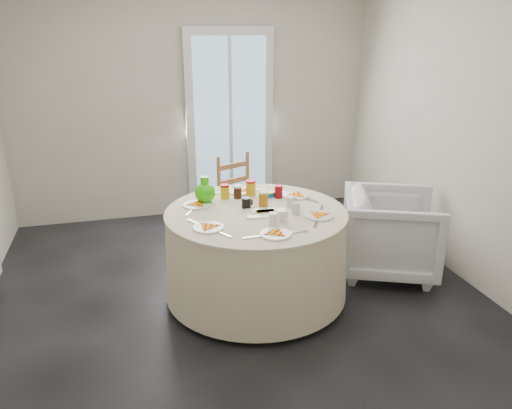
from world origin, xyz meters
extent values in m
plane|color=black|center=(0.00, 0.00, 0.00)|extent=(4.00, 4.00, 0.00)
cube|color=#BCB5A3|center=(0.00, 2.00, 1.30)|extent=(4.00, 0.02, 2.60)
cube|color=#BCB5A3|center=(2.00, 0.00, 1.30)|extent=(0.02, 4.00, 2.60)
cube|color=silver|center=(0.40, 1.95, 1.05)|extent=(1.00, 0.08, 2.10)
cylinder|color=beige|center=(0.16, -0.09, 0.38)|extent=(1.46, 1.46, 0.74)
imported|color=silver|center=(1.42, 0.01, 0.39)|extent=(1.00, 1.03, 0.82)
cube|color=#0C6B8B|center=(0.34, 0.21, 0.79)|extent=(0.12, 0.10, 0.04)
camera|label=1|loc=(-0.78, -3.60, 2.12)|focal=35.00mm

